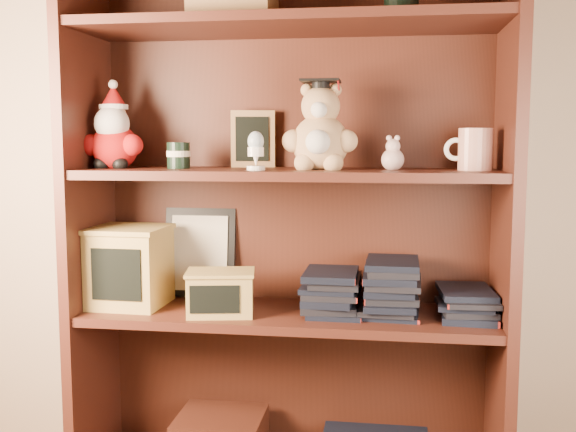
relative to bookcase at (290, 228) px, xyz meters
name	(u,v)px	position (x,y,z in m)	size (l,w,h in m)	color
bookcase	(290,228)	(0.00, 0.00, 0.00)	(1.20, 0.35, 1.60)	#431C13
shelf_lower	(288,315)	(0.00, -0.05, -0.24)	(1.14, 0.33, 0.02)	#431C13
shelf_upper	(288,174)	(0.00, -0.05, 0.16)	(1.14, 0.33, 0.02)	#431C13
santa_plush	(114,135)	(-0.50, -0.06, 0.26)	(0.18, 0.13, 0.26)	#A50F0F
teachers_tin	(178,155)	(-0.31, -0.05, 0.21)	(0.07, 0.07, 0.07)	black
chalkboard_plaque	(253,140)	(-0.12, 0.06, 0.25)	(0.13, 0.08, 0.17)	#9E7547
egg_cup	(256,149)	(-0.07, -0.13, 0.23)	(0.05, 0.05, 0.10)	white
grad_teddy_bear	(320,135)	(0.09, -0.06, 0.27)	(0.21, 0.18, 0.25)	tan
pink_figurine	(393,156)	(0.29, -0.05, 0.21)	(0.06, 0.06, 0.10)	beige
teacher_mug	(474,149)	(0.50, -0.05, 0.23)	(0.13, 0.09, 0.11)	silver
certificate_frame	(200,253)	(-0.29, 0.09, -0.09)	(0.22, 0.06, 0.27)	black
treats_box	(130,266)	(-0.46, -0.05, -0.11)	(0.22, 0.22, 0.23)	tan
pencils_box	(220,292)	(-0.18, -0.12, -0.17)	(0.21, 0.16, 0.12)	tan
book_stack_left	(332,293)	(0.13, -0.05, -0.17)	(0.14, 0.20, 0.11)	black
book_stack_mid	(390,289)	(0.29, -0.05, -0.16)	(0.14, 0.20, 0.14)	black
book_stack_right	(468,303)	(0.50, -0.05, -0.19)	(0.14, 0.20, 0.08)	black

